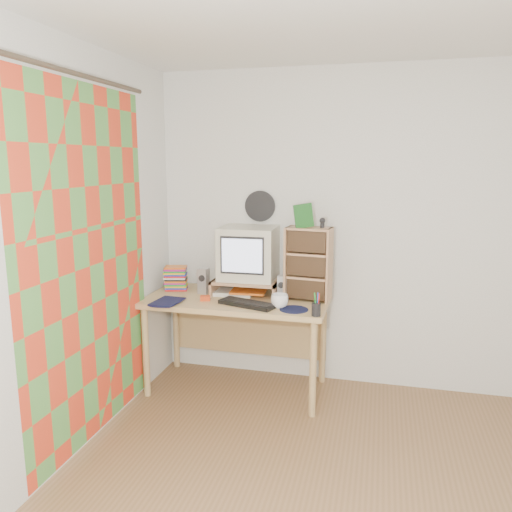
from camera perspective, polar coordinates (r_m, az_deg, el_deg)
The scene contains 20 objects.
back_wall at distance 3.98m, azimuth 13.66°, elevation 2.70°, with size 3.50×3.50×0.00m, color white.
left_wall at distance 2.87m, azimuth -24.37°, elevation -1.03°, with size 3.50×3.50×0.00m, color white.
curtain at distance 3.25m, azimuth -18.46°, elevation -1.12°, with size 2.20×2.20×0.00m, color red.
wall_disc at distance 4.05m, azimuth 0.46°, elevation 5.72°, with size 0.25×0.25×0.02m, color black.
desk at distance 3.97m, azimuth -1.96°, elevation -6.43°, with size 1.40×0.70×0.75m.
monitor_riser at distance 3.92m, azimuth -1.13°, elevation -3.14°, with size 0.52×0.30×0.12m.
crt_monitor at distance 3.92m, azimuth -0.94°, elevation 0.32°, with size 0.43×0.43×0.41m, color beige.
speaker_left at distance 3.99m, azimuth -6.01°, elevation -2.84°, with size 0.08×0.08×0.20m, color #A5A5AA.
speaker_right at distance 3.81m, azimuth 2.98°, elevation -3.61°, with size 0.07×0.07×0.18m, color #A5A5AA.
keyboard at distance 3.66m, azimuth -1.01°, elevation -5.48°, with size 0.43×0.14×0.03m, color black.
dvd_stack at distance 4.13m, azimuth -9.15°, elevation -2.13°, with size 0.17×0.12×0.25m, color brown, non-canonical shape.
cd_rack at distance 3.77m, azimuth 6.01°, elevation -0.91°, with size 0.33×0.18×0.55m, color tan.
mug at distance 3.60m, azimuth 2.72°, elevation -5.16°, with size 0.13×0.13×0.10m, color white.
diary at distance 3.82m, azimuth -11.34°, elevation -4.87°, with size 0.23×0.17×0.05m, color #0F1237.
mousepad at distance 3.58m, azimuth 4.35°, elevation -6.11°, with size 0.21×0.21×0.00m, color black.
pen_cup at distance 3.44m, azimuth 6.90°, elevation -5.81°, with size 0.06×0.06×0.12m, color black, non-canonical shape.
papers at distance 3.97m, azimuth -1.90°, elevation -4.08°, with size 0.31×0.23×0.04m, color silver, non-canonical shape.
red_box at distance 3.80m, azimuth -5.82°, elevation -4.83°, with size 0.07×0.05×0.04m, color red.
game_box at distance 3.70m, azimuth 5.45°, elevation 4.59°, with size 0.14×0.03×0.18m, color #18541B.
webcam at distance 3.71m, azimuth 7.59°, elevation 3.79°, with size 0.04×0.04×0.08m, color black, non-canonical shape.
Camera 1 is at (0.03, -2.19, 1.79)m, focal length 35.00 mm.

